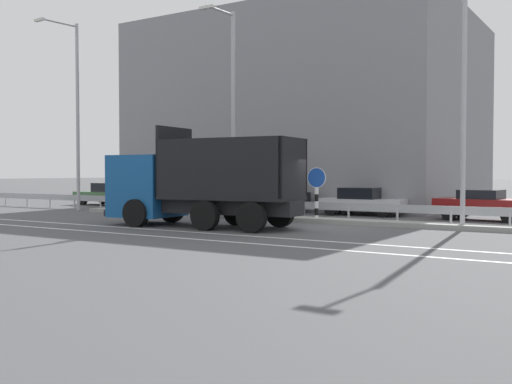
# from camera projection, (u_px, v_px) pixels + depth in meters

# --- Properties ---
(ground_plane) EXTENTS (320.00, 320.00, 0.00)m
(ground_plane) POSITION_uv_depth(u_px,v_px,m) (315.00, 228.00, 22.01)
(ground_plane) COLOR #4C4C4F
(lane_strip_0) EXTENTS (50.11, 0.16, 0.01)m
(lane_strip_0) POSITION_uv_depth(u_px,v_px,m) (173.00, 231.00, 20.81)
(lane_strip_0) COLOR silver
(lane_strip_0) RESTS_ON ground_plane
(lane_strip_1) EXTENTS (50.11, 0.16, 0.01)m
(lane_strip_1) POSITION_uv_depth(u_px,v_px,m) (140.00, 235.00, 19.42)
(lane_strip_1) COLOR silver
(lane_strip_1) RESTS_ON ground_plane
(median_island) EXTENTS (27.56, 1.10, 0.18)m
(median_island) POSITION_uv_depth(u_px,v_px,m) (340.00, 221.00, 23.85)
(median_island) COLOR gray
(median_island) RESTS_ON ground_plane
(median_guardrail) EXTENTS (50.11, 0.09, 0.78)m
(median_guardrail) POSITION_uv_depth(u_px,v_px,m) (349.00, 208.00, 24.54)
(median_guardrail) COLOR #9EA0A5
(median_guardrail) RESTS_ON ground_plane
(dump_truck) EXTENTS (7.75, 3.15, 3.76)m
(dump_truck) POSITION_uv_depth(u_px,v_px,m) (181.00, 190.00, 22.76)
(dump_truck) COLOR #144C8C
(dump_truck) RESTS_ON ground_plane
(median_road_sign) EXTENTS (0.84, 0.16, 2.24)m
(median_road_sign) POSITION_uv_depth(u_px,v_px,m) (316.00, 192.00, 24.38)
(median_road_sign) COLOR white
(median_road_sign) RESTS_ON ground_plane
(street_lamp_0) EXTENTS (0.72, 2.42, 9.94)m
(street_lamp_0) POSITION_uv_depth(u_px,v_px,m) (75.00, 108.00, 31.80)
(street_lamp_0) COLOR #ADADB2
(street_lamp_0) RESTS_ON ground_plane
(street_lamp_1) EXTENTS (0.71, 2.07, 9.17)m
(street_lamp_1) POSITION_uv_depth(u_px,v_px,m) (231.00, 104.00, 26.56)
(street_lamp_1) COLOR #ADADB2
(street_lamp_1) RESTS_ON ground_plane
(street_lamp_2) EXTENTS (0.71, 2.56, 9.05)m
(street_lamp_2) POSITION_uv_depth(u_px,v_px,m) (462.00, 87.00, 21.07)
(street_lamp_2) COLOR #ADADB2
(street_lamp_2) RESTS_ON ground_plane
(parked_car_0) EXTENTS (4.90, 1.87, 1.38)m
(parked_car_0) POSITION_uv_depth(u_px,v_px,m) (110.00, 194.00, 36.97)
(parked_car_0) COLOR #335B33
(parked_car_0) RESTS_ON ground_plane
(parked_car_1) EXTENTS (4.52, 2.05, 1.35)m
(parked_car_1) POSITION_uv_depth(u_px,v_px,m) (199.00, 196.00, 33.52)
(parked_car_1) COLOR #335B33
(parked_car_1) RESTS_ON ground_plane
(parked_car_2) EXTENTS (4.06, 2.17, 1.55)m
(parked_car_2) POSITION_uv_depth(u_px,v_px,m) (270.00, 197.00, 30.85)
(parked_car_2) COLOR black
(parked_car_2) RESTS_ON ground_plane
(parked_car_3) EXTENTS (4.17, 2.00, 1.32)m
(parked_car_3) POSITION_uv_depth(u_px,v_px,m) (362.00, 201.00, 28.34)
(parked_car_3) COLOR silver
(parked_car_3) RESTS_ON ground_plane
(parked_car_4) EXTENTS (4.01, 2.10, 1.30)m
(parked_car_4) POSITION_uv_depth(u_px,v_px,m) (483.00, 204.00, 25.26)
(parked_car_4) COLOR maroon
(parked_car_4) RESTS_ON ground_plane
(background_building_0) EXTENTS (19.38, 15.29, 11.33)m
(background_building_0) POSITION_uv_depth(u_px,v_px,m) (312.00, 116.00, 38.83)
(background_building_0) COLOR gray
(background_building_0) RESTS_ON ground_plane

